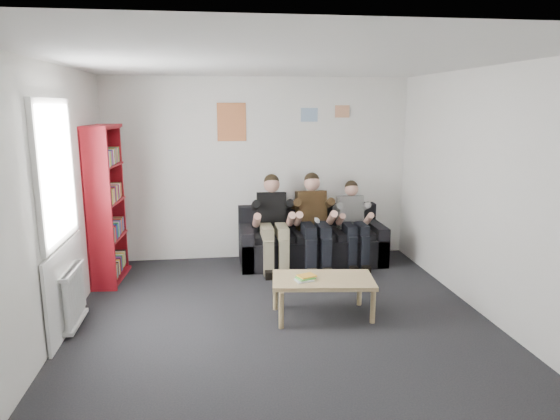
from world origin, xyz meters
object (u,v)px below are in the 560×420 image
(coffee_table, at_px, (323,283))
(person_right, at_px, (353,224))
(person_middle, at_px, (314,222))
(bookshelf, at_px, (107,204))
(sofa, at_px, (311,243))
(person_left, at_px, (273,223))

(coffee_table, distance_m, person_right, 1.95)
(coffee_table, distance_m, person_middle, 1.78)
(person_right, bearing_deg, bookshelf, -179.09)
(coffee_table, relative_size, person_right, 0.90)
(sofa, relative_size, person_middle, 1.56)
(sofa, bearing_deg, person_left, -161.36)
(sofa, xyz_separation_m, bookshelf, (-2.79, -0.39, 0.73))
(sofa, distance_m, bookshelf, 2.91)
(bookshelf, bearing_deg, coffee_table, -26.95)
(sofa, bearing_deg, bookshelf, -171.96)
(person_right, bearing_deg, person_left, 177.78)
(bookshelf, distance_m, person_middle, 2.82)
(bookshelf, relative_size, person_left, 1.54)
(sofa, distance_m, person_right, 0.69)
(coffee_table, bearing_deg, sofa, 82.67)
(bookshelf, height_order, person_left, bookshelf)
(bookshelf, height_order, coffee_table, bookshelf)
(sofa, relative_size, person_right, 1.72)
(person_middle, distance_m, person_right, 0.59)
(sofa, xyz_separation_m, person_left, (-0.59, -0.20, 0.36))
(sofa, distance_m, person_middle, 0.42)
(person_left, bearing_deg, coffee_table, -76.77)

